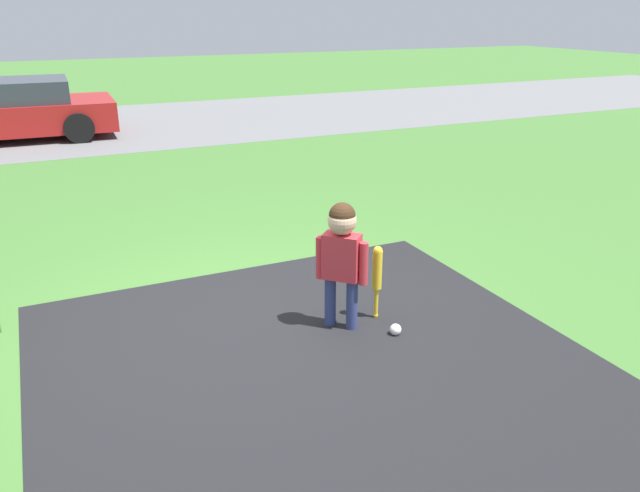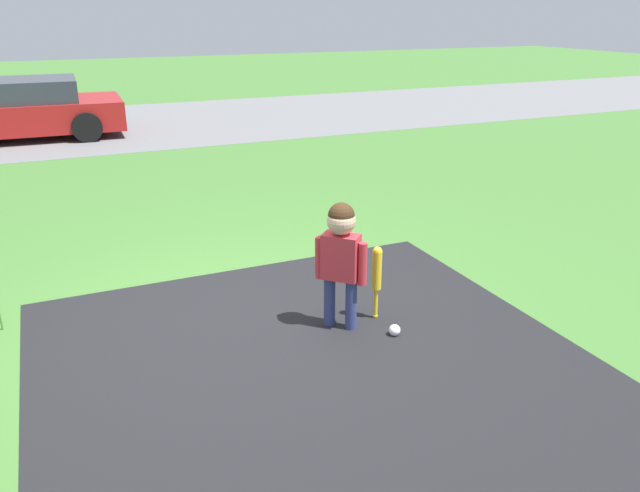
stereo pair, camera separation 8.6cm
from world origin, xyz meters
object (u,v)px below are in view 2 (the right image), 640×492
object	(u,v)px
parked_car	(21,110)
baseball_bat	(377,273)
child	(341,248)
sports_ball	(395,330)

from	to	relation	value
parked_car	baseball_bat	bearing A→B (deg)	107.39
child	baseball_bat	distance (m)	0.43
child	sports_ball	xyz separation A→B (m)	(0.33, -0.31, -0.63)
baseball_bat	sports_ball	distance (m)	0.49
baseball_bat	parked_car	world-z (taller)	parked_car
baseball_bat	parked_car	size ratio (longest dim) A/B	0.16
child	sports_ball	bearing A→B (deg)	2.19
baseball_bat	sports_ball	xyz separation A→B (m)	(-0.00, -0.32, -0.37)
sports_ball	child	bearing A→B (deg)	136.91
child	parked_car	xyz separation A→B (m)	(-2.33, 9.66, -0.14)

